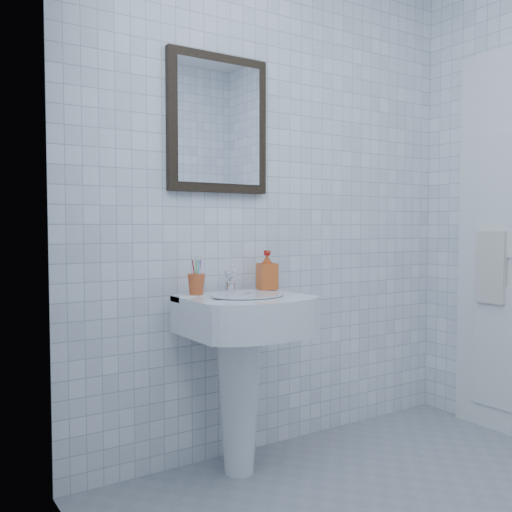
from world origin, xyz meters
TOP-DOWN VIEW (x-y plane):
  - wall_back at (0.00, 1.20)m, footprint 2.20×0.02m
  - wall_left at (-1.10, 0.00)m, footprint 0.02×2.40m
  - washbasin at (-0.35, 0.98)m, footprint 0.52×0.38m
  - faucet at (-0.35, 1.08)m, footprint 0.04×0.09m
  - toothbrush_cup at (-0.52, 1.08)m, footprint 0.08×0.08m
  - soap_dispenser at (-0.15, 1.08)m, footprint 0.09×0.10m
  - wall_mirror at (-0.35, 1.18)m, footprint 0.50×0.04m
  - towel_ring at (1.06, 0.73)m, footprint 0.01×0.18m
  - hand_towel at (1.04, 0.73)m, footprint 0.03×0.16m

SIDE VIEW (x-z plane):
  - washbasin at x=-0.35m, z-range 0.14..0.94m
  - faucet at x=-0.35m, z-range 0.78..0.89m
  - toothbrush_cup at x=-0.52m, z-range 0.79..0.88m
  - hand_towel at x=1.04m, z-range 0.68..1.06m
  - soap_dispenser at x=-0.15m, z-range 0.79..0.97m
  - towel_ring at x=1.06m, z-range 0.96..1.14m
  - wall_back at x=0.00m, z-range 0.00..2.50m
  - wall_left at x=-1.10m, z-range 0.00..2.50m
  - wall_mirror at x=-0.35m, z-range 1.24..1.86m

